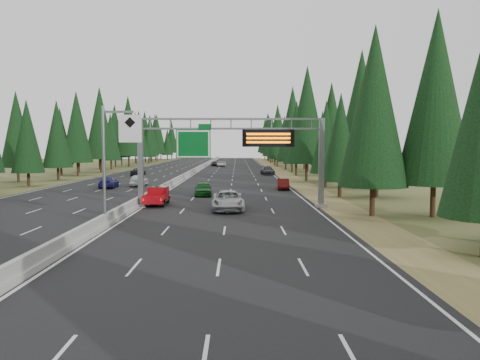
% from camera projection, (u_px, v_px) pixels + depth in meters
% --- Properties ---
extents(road, '(32.00, 260.00, 0.08)m').
position_uv_depth(road, '(190.00, 176.00, 86.02)').
color(road, black).
rests_on(road, ground).
extents(shoulder_right, '(3.60, 260.00, 0.06)m').
position_uv_depth(shoulder_right, '(286.00, 176.00, 86.12)').
color(shoulder_right, olive).
rests_on(shoulder_right, ground).
extents(shoulder_left, '(3.60, 260.00, 0.06)m').
position_uv_depth(shoulder_left, '(93.00, 176.00, 85.93)').
color(shoulder_left, '#4A5125').
rests_on(shoulder_left, ground).
extents(median_barrier, '(0.70, 260.00, 0.85)m').
position_uv_depth(median_barrier, '(190.00, 174.00, 86.00)').
color(median_barrier, gray).
rests_on(median_barrier, road).
extents(sign_gantry, '(16.75, 0.98, 7.80)m').
position_uv_depth(sign_gantry, '(238.00, 148.00, 40.70)').
color(sign_gantry, slate).
rests_on(sign_gantry, road).
extents(hov_sign_pole, '(2.80, 0.50, 8.00)m').
position_uv_depth(hov_sign_pole, '(112.00, 157.00, 30.80)').
color(hov_sign_pole, slate).
rests_on(hov_sign_pole, road).
extents(tree_row_right, '(11.65, 246.90, 18.60)m').
position_uv_depth(tree_row_right, '(314.00, 124.00, 80.50)').
color(tree_row_right, black).
rests_on(tree_row_right, ground).
extents(tree_row_left, '(11.92, 244.75, 18.80)m').
position_uv_depth(tree_row_left, '(56.00, 123.00, 79.20)').
color(tree_row_left, black).
rests_on(tree_row_left, ground).
extents(silver_minivan, '(2.86, 5.87, 1.61)m').
position_uv_depth(silver_minivan, '(228.00, 201.00, 39.19)').
color(silver_minivan, '#ACACB1').
rests_on(silver_minivan, road).
extents(red_pickup, '(1.79, 5.03, 1.64)m').
position_uv_depth(red_pickup, '(158.00, 195.00, 42.94)').
color(red_pickup, black).
rests_on(red_pickup, road).
extents(car_ahead_green, '(2.05, 4.54, 1.51)m').
position_uv_depth(car_ahead_green, '(203.00, 189.00, 50.64)').
color(car_ahead_green, '#13561C').
rests_on(car_ahead_green, road).
extents(car_ahead_dkred, '(1.69, 4.14, 1.34)m').
position_uv_depth(car_ahead_dkred, '(283.00, 184.00, 57.78)').
color(car_ahead_dkred, '#4D0C0B').
rests_on(car_ahead_dkred, road).
extents(car_ahead_dkgrey, '(2.65, 5.56, 1.57)m').
position_uv_depth(car_ahead_dkgrey, '(268.00, 171.00, 87.95)').
color(car_ahead_dkgrey, black).
rests_on(car_ahead_dkgrey, road).
extents(car_ahead_white, '(2.29, 4.96, 1.38)m').
position_uv_depth(car_ahead_white, '(222.00, 164.00, 124.00)').
color(car_ahead_white, silver).
rests_on(car_ahead_white, road).
extents(car_ahead_far, '(1.70, 3.88, 1.30)m').
position_uv_depth(car_ahead_far, '(214.00, 164.00, 127.32)').
color(car_ahead_far, black).
rests_on(car_ahead_far, road).
extents(car_onc_blue, '(2.34, 4.98, 1.41)m').
position_uv_depth(car_onc_blue, '(109.00, 182.00, 60.07)').
color(car_onc_blue, '#191854').
rests_on(car_onc_blue, road).
extents(car_onc_white, '(2.00, 4.80, 1.63)m').
position_uv_depth(car_onc_white, '(139.00, 180.00, 62.82)').
color(car_onc_white, silver).
rests_on(car_onc_white, road).
extents(car_onc_far, '(2.80, 5.27, 1.41)m').
position_uv_depth(car_onc_far, '(138.00, 172.00, 85.50)').
color(car_onc_far, black).
rests_on(car_onc_far, road).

